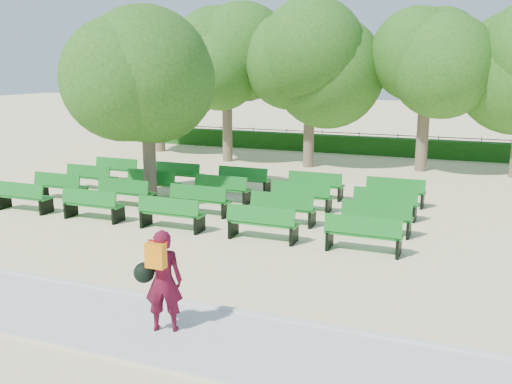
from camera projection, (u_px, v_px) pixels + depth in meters
ground at (227, 217)px, 17.38m from camera, size 120.00×120.00×0.00m
paving at (63, 311)px, 10.68m from camera, size 30.00×2.20×0.06m
curb at (100, 288)px, 11.71m from camera, size 30.00×0.12×0.10m
hedge at (338, 144)px, 29.96m from camera, size 26.00×0.70×0.90m
fence at (340, 151)px, 30.43m from camera, size 26.00×0.10×1.02m
tree_line at (317, 165)px, 26.44m from camera, size 21.80×6.80×7.04m
bench_array at (213, 205)px, 18.41m from camera, size 1.90×0.64×1.19m
tree_among at (146, 79)px, 18.58m from camera, size 4.33×4.33×6.04m
person at (161, 279)px, 9.67m from camera, size 0.90×0.63×1.80m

